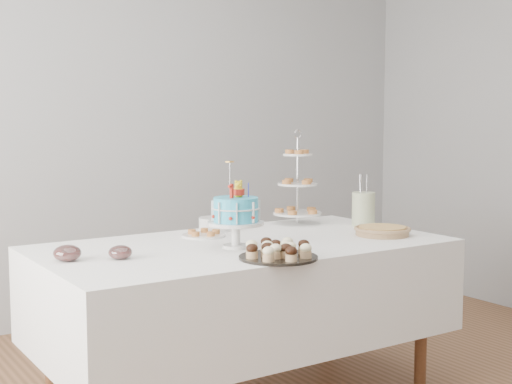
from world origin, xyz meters
TOP-DOWN VIEW (x-y plane):
  - walls at (0.00, 0.00)m, footprint 5.04×4.04m
  - table at (0.00, 0.30)m, footprint 1.92×1.02m
  - birthday_cake at (-0.10, 0.21)m, footprint 0.26×0.26m
  - cupcake_tray at (-0.08, -0.10)m, footprint 0.34×0.34m
  - pie at (0.70, 0.10)m, footprint 0.29×0.29m
  - tiered_stand at (0.58, 0.66)m, footprint 0.27×0.27m
  - plate_stack at (0.08, 0.70)m, footprint 0.18×0.18m
  - pastry_plate at (-0.07, 0.56)m, footprint 0.22×0.22m
  - jam_bowl_a at (-0.64, 0.26)m, footprint 0.10×0.10m
  - jam_bowl_b at (-0.84, 0.34)m, footprint 0.12×0.12m
  - utensil_pitcher at (0.84, 0.39)m, footprint 0.13×0.13m

SIDE VIEW (x-z plane):
  - table at x=0.00m, z-range 0.16..0.93m
  - pastry_plate at x=-0.07m, z-range 0.77..0.80m
  - pie at x=0.70m, z-range 0.77..0.82m
  - jam_bowl_a at x=-0.64m, z-range 0.77..0.83m
  - jam_bowl_b at x=-0.84m, z-range 0.77..0.84m
  - plate_stack at x=0.08m, z-range 0.77..0.84m
  - cupcake_tray at x=-0.08m, z-range 0.77..0.85m
  - utensil_pitcher at x=0.84m, z-range 0.73..1.01m
  - birthday_cake at x=-0.10m, z-range 0.68..1.08m
  - tiered_stand at x=0.58m, z-range 0.73..1.25m
  - walls at x=0.00m, z-range 0.00..2.70m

